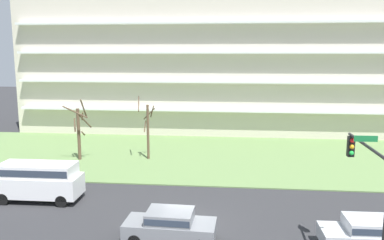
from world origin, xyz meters
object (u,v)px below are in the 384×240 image
Objects in this scene: tree_far_left at (79,130)px; sedan_gray_center_right at (170,224)px; sedan_silver_near_left at (370,233)px; traffic_signal_mast at (371,189)px; van_white_center_left at (38,179)px; tree_left at (148,129)px.

tree_far_left is 16.86m from sedan_gray_center_right.
sedan_silver_near_left is 4.46m from traffic_signal_mast.
van_white_center_left is 1.17× the size of sedan_gray_center_right.
sedan_gray_center_right is at bearing 160.02° from traffic_signal_mast.
sedan_silver_near_left is at bearing -35.47° from tree_far_left.
tree_left reaches higher than tree_far_left.
tree_far_left reaches higher than van_white_center_left.
tree_far_left is 0.90× the size of traffic_signal_mast.
sedan_gray_center_right is at bearing 152.75° from van_white_center_left.
tree_left is at bearing -115.66° from van_white_center_left.
sedan_silver_near_left is 9.27m from sedan_gray_center_right.
van_white_center_left is at bearing 156.36° from traffic_signal_mast.
sedan_gray_center_right is 9.18m from traffic_signal_mast.
sedan_gray_center_right is (9.81, -13.59, -1.79)m from tree_far_left.
tree_left is 1.22× the size of sedan_gray_center_right.
sedan_gray_center_right is (-9.27, 0.00, 0.00)m from sedan_silver_near_left.
tree_left reaches higher than van_white_center_left.
traffic_signal_mast is at bearing -54.83° from tree_left.
van_white_center_left is at bearing -84.31° from tree_far_left.
sedan_silver_near_left is 0.76× the size of traffic_signal_mast.
sedan_gray_center_right is at bearing 178.64° from sedan_silver_near_left.
van_white_center_left is (-4.71, -10.01, -1.29)m from tree_left.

